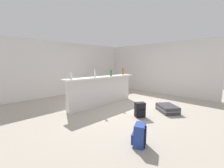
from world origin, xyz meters
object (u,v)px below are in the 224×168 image
bottle_green (111,73)px  bottle_amber (123,71)px  bottle_clear (71,75)px  backpack_black (140,110)px  dining_chair_near_partition (115,85)px  backpack_blue (139,135)px  bottle_white (95,74)px  dining_table (108,81)px  suitcase_flat_charcoal (167,109)px

bottle_green → bottle_amber: bottle_amber is taller
bottle_green → bottle_amber: (0.86, 0.14, 0.03)m
bottle_clear → bottle_amber: size_ratio=0.79×
backpack_black → bottle_green: bearing=74.9°
bottle_clear → bottle_green: (1.58, -0.14, 0.00)m
dining_chair_near_partition → bottle_clear: bearing=-167.7°
bottle_green → backpack_blue: size_ratio=0.54×
backpack_black → bottle_white: bearing=101.9°
bottle_amber → dining_table: 1.27m
bottle_clear → dining_table: bearing=23.7°
dining_chair_near_partition → bottle_white: bearing=-157.7°
suitcase_flat_charcoal → bottle_clear: bearing=134.8°
bottle_clear → suitcase_flat_charcoal: size_ratio=0.25×
bottle_green → backpack_black: (-0.44, -1.63, -0.96)m
bottle_clear → dining_chair_near_partition: 2.66m
dining_table → suitcase_flat_charcoal: bearing=-98.7°
dining_chair_near_partition → backpack_black: dining_chair_near_partition is taller
bottle_amber → dining_table: bottle_amber is taller
bottle_clear → bottle_green: bottle_green is taller
bottle_clear → bottle_green: 1.59m
bottle_amber → dining_table: (0.17, 1.14, -0.54)m
bottle_clear → dining_table: size_ratio=0.20×
suitcase_flat_charcoal → backpack_blue: bearing=-168.2°
bottle_green → dining_table: 1.73m
bottle_white → bottle_amber: size_ratio=0.94×
bottle_white → backpack_blue: 2.77m
bottle_amber → dining_chair_near_partition: 0.86m
bottle_amber → bottle_clear: bearing=-179.8°
bottle_white → bottle_amber: bearing=5.6°
suitcase_flat_charcoal → dining_table: bearing=81.3°
dining_chair_near_partition → backpack_blue: dining_chair_near_partition is taller
bottle_clear → backpack_blue: (-0.09, -2.59, -0.95)m
dining_chair_near_partition → dining_table: bearing=81.3°
bottle_green → backpack_black: size_ratio=0.54×
dining_chair_near_partition → bottle_amber: bearing=-98.3°
backpack_blue → backpack_black: bearing=33.7°
bottle_clear → dining_chair_near_partition: (2.52, 0.55, -0.64)m
dining_table → suitcase_flat_charcoal: dining_table is taller
bottle_green → suitcase_flat_charcoal: bottle_green is taller
bottle_white → backpack_blue: bottle_white is taller
bottle_green → dining_chair_near_partition: bottle_green is taller
bottle_white → backpack_black: bearing=-78.1°
dining_chair_near_partition → suitcase_flat_charcoal: dining_chair_near_partition is taller
backpack_blue → suitcase_flat_charcoal: bearing=11.8°
dining_table → dining_chair_near_partition: dining_chair_near_partition is taller
bottle_white → suitcase_flat_charcoal: bearing=-56.5°
dining_chair_near_partition → backpack_black: bearing=-120.8°
dining_chair_near_partition → backpack_blue: (-2.62, -3.14, -0.31)m
dining_table → backpack_blue: bearing=-125.9°
bottle_green → dining_chair_near_partition: size_ratio=0.24×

